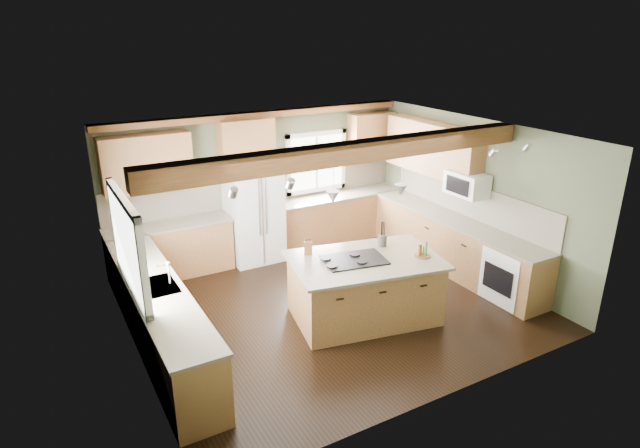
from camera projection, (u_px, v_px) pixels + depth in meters
floor at (329, 304)px, 8.14m from camera, size 5.60×5.60×0.00m
ceiling at (330, 135)px, 7.22m from camera, size 5.60×5.60×0.00m
wall_back at (260, 182)px, 9.72m from camera, size 5.60×0.00×5.60m
wall_left at (128, 265)px, 6.39m from camera, size 0.00×5.00×5.00m
wall_right at (473, 196)px, 8.97m from camera, size 0.00×5.00×5.00m
ceiling_beam at (352, 152)px, 6.82m from camera, size 5.55×0.26×0.26m
soffit_trim at (259, 115)px, 9.20m from camera, size 5.55×0.20×0.10m
backsplash_back at (261, 187)px, 9.74m from camera, size 5.58×0.03×0.58m
backsplash_right at (470, 200)px, 9.04m from camera, size 0.03×3.70×0.58m
base_cab_back_left at (171, 251)px, 8.95m from camera, size 2.02×0.60×0.88m
counter_back_left at (168, 225)px, 8.79m from camera, size 2.06×0.64×0.04m
base_cab_back_right at (338, 218)px, 10.46m from camera, size 2.62×0.60×0.88m
counter_back_right at (338, 196)px, 10.30m from camera, size 2.66×0.64×0.04m
base_cab_left at (160, 319)px, 6.87m from camera, size 0.60×3.70×0.88m
counter_left at (156, 288)px, 6.71m from camera, size 0.64×3.74×0.04m
base_cab_right at (453, 245)px, 9.18m from camera, size 0.60×3.70×0.88m
counter_right at (455, 220)px, 9.01m from camera, size 0.64×3.74×0.04m
upper_cab_back_left at (147, 163)px, 8.43m from camera, size 1.40×0.35×0.90m
upper_cab_over_fridge at (246, 140)px, 9.14m from camera, size 0.96×0.35×0.70m
upper_cab_right at (432, 149)px, 9.40m from camera, size 0.35×2.20×0.90m
upper_cab_back_corner at (371, 136)px, 10.41m from camera, size 0.90×0.35×0.90m
window_left at (126, 244)px, 6.35m from camera, size 0.04×1.60×1.05m
window_back at (316, 162)px, 10.14m from camera, size 1.10×0.04×1.00m
sink at (156, 287)px, 6.71m from camera, size 0.50×0.65×0.03m
faucet at (169, 274)px, 6.74m from camera, size 0.02×0.02×0.28m
dishwasher at (190, 374)px, 5.82m from camera, size 0.60×0.60×0.84m
oven at (512, 275)px, 8.12m from camera, size 0.60×0.72×0.84m
microwave at (467, 184)px, 8.74m from camera, size 0.40×0.70×0.38m
pendant_left at (333, 197)px, 7.00m from camera, size 0.18×0.18×0.16m
pendant_right at (401, 190)px, 7.29m from camera, size 0.18×0.18×0.16m
refrigerator at (254, 212)px, 9.41m from camera, size 0.90×0.74×1.80m
island at (364, 289)px, 7.65m from camera, size 2.16×1.56×0.88m
island_top at (365, 260)px, 7.49m from camera, size 2.31×1.71×0.04m
cooktop at (355, 260)px, 7.43m from camera, size 0.94×0.72×0.02m
knife_block at (308, 248)px, 7.60m from camera, size 0.14×0.12×0.19m
utensil_crock at (382, 240)px, 7.89m from camera, size 0.17×0.17×0.17m
bottle_tray at (423, 249)px, 7.53m from camera, size 0.30×0.30×0.21m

